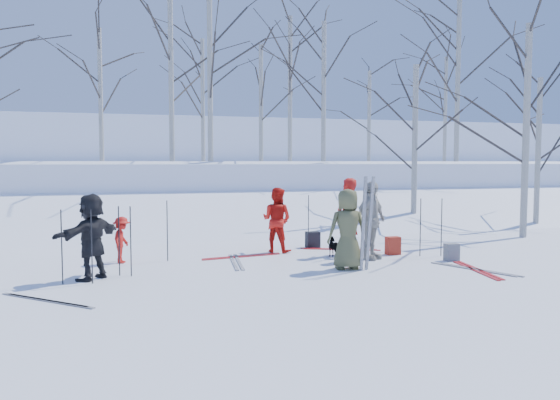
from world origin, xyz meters
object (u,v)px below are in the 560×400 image
object	(u,v)px
skier_red_north	(347,216)
backpack_dark	(313,240)
skier_olive_center	(348,229)
dog	(336,247)
skier_grey_west	(92,237)
skier_cream_east	(371,220)
backpack_grey	(452,252)
skier_red_seated	(122,240)
backpack_red	(393,246)
skier_redor_behind	(277,220)

from	to	relation	value
skier_red_north	backpack_dark	bearing A→B (deg)	-108.65
skier_olive_center	skier_red_north	size ratio (longest dim) A/B	0.91
skier_red_north	dog	world-z (taller)	skier_red_north
skier_grey_west	skier_cream_east	bearing A→B (deg)	137.76
skier_red_north	backpack_grey	xyz separation A→B (m)	(1.90, -1.38, -0.71)
skier_red_seated	skier_grey_west	size ratio (longest dim) A/B	0.63
skier_red_north	backpack_red	world-z (taller)	skier_red_north
skier_cream_east	dog	distance (m)	1.02
backpack_red	backpack_grey	world-z (taller)	backpack_red
skier_red_seated	skier_grey_west	world-z (taller)	skier_grey_west
skier_red_north	skier_grey_west	bearing A→B (deg)	-25.03
skier_cream_east	skier_grey_west	world-z (taller)	skier_cream_east
skier_cream_east	backpack_red	bearing A→B (deg)	-2.07
backpack_grey	skier_grey_west	bearing A→B (deg)	178.83
backpack_dark	backpack_red	bearing A→B (deg)	-46.58
skier_cream_east	backpack_red	xyz separation A→B (m)	(0.78, 0.43, -0.67)
skier_grey_west	backpack_grey	size ratio (longest dim) A/B	4.22
skier_grey_west	backpack_dark	distance (m)	5.80
backpack_grey	skier_cream_east	bearing A→B (deg)	158.34
backpack_grey	skier_olive_center	bearing A→B (deg)	-174.47
skier_olive_center	skier_red_north	distance (m)	1.78
skier_cream_east	backpack_grey	xyz separation A→B (m)	(1.65, -0.66, -0.69)
backpack_dark	backpack_grey	bearing A→B (deg)	-48.48
skier_cream_east	backpack_dark	world-z (taller)	skier_cream_east
skier_cream_east	dog	world-z (taller)	skier_cream_east
skier_cream_east	backpack_red	size ratio (longest dim) A/B	4.17
dog	backpack_grey	xyz separation A→B (m)	(2.31, -1.10, -0.04)
dog	skier_olive_center	bearing A→B (deg)	68.70
skier_red_north	backpack_red	xyz separation A→B (m)	(1.04, -0.30, -0.69)
dog	backpack_dark	xyz separation A→B (m)	(-0.02, 1.53, -0.03)
skier_olive_center	skier_red_seated	xyz separation A→B (m)	(-4.41, 1.98, -0.32)
skier_red_seated	backpack_red	size ratio (longest dim) A/B	2.39
skier_olive_center	dog	distance (m)	1.50
skier_red_north	skier_red_seated	size ratio (longest dim) A/B	1.80
skier_grey_west	backpack_grey	xyz separation A→B (m)	(7.53, -0.15, -0.61)
skier_redor_behind	skier_red_seated	distance (m)	3.65
backpack_red	skier_red_north	bearing A→B (deg)	164.07
skier_red_north	skier_redor_behind	world-z (taller)	skier_red_north
skier_cream_east	backpack_grey	distance (m)	1.90
backpack_red	skier_cream_east	bearing A→B (deg)	-151.29
skier_cream_east	backpack_grey	size ratio (longest dim) A/B	4.61
skier_redor_behind	skier_olive_center	bearing A→B (deg)	149.54
backpack_red	backpack_dark	distance (m)	2.12
skier_redor_behind	backpack_dark	size ratio (longest dim) A/B	3.90
skier_grey_west	backpack_red	bearing A→B (deg)	140.84
skier_cream_east	backpack_grey	bearing A→B (deg)	-52.44
skier_red_north	backpack_red	bearing A→B (deg)	126.73
skier_red_north	skier_redor_behind	xyz separation A→B (m)	(-1.49, 0.83, -0.12)
skier_red_north	dog	size ratio (longest dim) A/B	3.27
skier_red_north	backpack_grey	distance (m)	2.46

